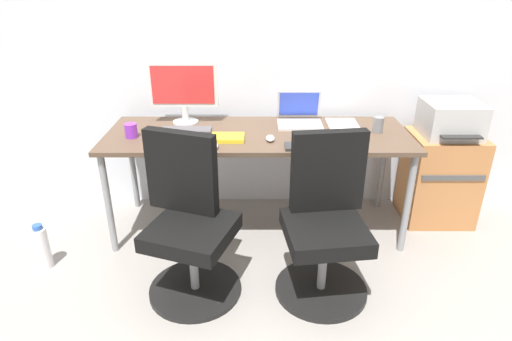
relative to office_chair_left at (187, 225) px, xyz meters
The scene contains 19 objects.
ground_plane 0.88m from the office_chair_left, 59.28° to the left, with size 5.28×5.28×0.00m, color gray.
back_wall 1.46m from the office_chair_left, 70.28° to the left, with size 4.40×0.04×2.60m, color silver.
desk 0.81m from the office_chair_left, 59.28° to the left, with size 2.04×0.71×0.74m.
office_chair_left is the anchor object (origin of this frame).
office_chair_right 0.77m from the office_chair_left, ahead, with size 0.54×0.54×0.94m.
side_cabinet 1.91m from the office_chair_left, 24.55° to the left, with size 0.49×0.42×0.67m.
printer 1.95m from the office_chair_left, 24.52° to the left, with size 0.38×0.40×0.24m.
water_bottle_on_floor 1.02m from the office_chair_left, 169.66° to the left, with size 0.09×0.09×0.31m.
desktop_monitor 1.05m from the office_chair_left, 98.19° to the left, with size 0.48×0.18×0.43m.
open_laptop 1.16m from the office_chair_left, 51.15° to the left, with size 0.31×0.27×0.22m.
keyboard_by_monitor 0.77m from the office_chair_left, 97.78° to the left, with size 0.34×0.12×0.02m, color #515156.
keyboard_by_laptop 0.88m from the office_chair_left, 27.94° to the left, with size 0.34×0.12×0.02m, color #2D2D2D.
mouse_by_monitor 0.77m from the office_chair_left, 47.35° to the left, with size 0.06×0.10×0.03m, color silver.
mouse_by_laptop 0.51m from the office_chair_left, 72.17° to the left, with size 0.06×0.10×0.03m, color #B7B7B7.
coffee_mug 0.80m from the office_chair_left, 127.14° to the left, with size 0.08×0.08×0.09m, color purple.
pen_cup 1.43m from the office_chair_left, 29.30° to the left, with size 0.07×0.07×0.10m, color slate.
phone_near_monitor 0.62m from the office_chair_left, 105.73° to the left, with size 0.07×0.14×0.01m, color black.
notebook 0.65m from the office_chair_left, 69.44° to the left, with size 0.21×0.15×0.03m, color yellow.
paper_pile 1.31m from the office_chair_left, 38.72° to the left, with size 0.21×0.30×0.01m, color white.
Camera 1 is at (-0.01, -2.75, 1.73)m, focal length 30.33 mm.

